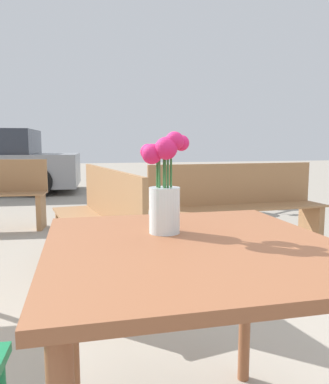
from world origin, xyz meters
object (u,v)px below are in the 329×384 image
table_front (192,275)px  bench_near (237,204)px  bicycle (238,189)px  flower_vase (164,188)px  bench_middle (99,220)px

table_front → bench_near: bearing=62.0°
bicycle → bench_near: bearing=-115.6°
table_front → bench_near: (1.20, 2.27, -0.18)m
table_front → flower_vase: (-0.05, 0.12, 0.25)m
bench_near → bench_middle: size_ratio=1.07×
flower_vase → bench_near: size_ratio=0.19×
bench_middle → bicycle: size_ratio=1.19×
table_front → bench_middle: (-0.15, 1.82, -0.19)m
table_front → flower_vase: bearing=113.8°
flower_vase → bicycle: (2.33, 4.37, -0.57)m
bicycle → bench_middle: bearing=-132.1°
bench_near → bench_middle: (-1.35, -0.45, -0.01)m
flower_vase → bicycle: 4.98m
bench_near → bicycle: (1.07, 2.23, -0.14)m
table_front → bicycle: bearing=63.2°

